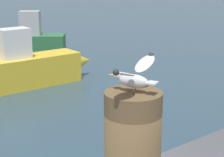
% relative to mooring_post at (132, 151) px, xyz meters
% --- Properties ---
extents(mooring_post, '(0.43, 0.43, 0.93)m').
position_rel_mooring_post_xyz_m(mooring_post, '(0.00, 0.00, 0.00)').
color(mooring_post, brown).
rests_on(mooring_post, harbor_quay).
extents(seagull, '(0.61, 0.38, 0.24)m').
position_rel_mooring_post_xyz_m(seagull, '(-0.00, 0.00, 0.59)').
color(seagull, '#C67060').
rests_on(seagull, mooring_post).
extents(boat_yellow, '(4.60, 1.02, 1.86)m').
position_rel_mooring_post_xyz_m(boat_yellow, '(3.58, 8.93, -1.63)').
color(boat_yellow, yellow).
rests_on(boat_yellow, ground_plane).
extents(boat_green, '(4.24, 3.65, 1.88)m').
position_rel_mooring_post_xyz_m(boat_green, '(5.73, 14.63, -1.72)').
color(boat_green, '#2D6B3D').
rests_on(boat_green, ground_plane).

